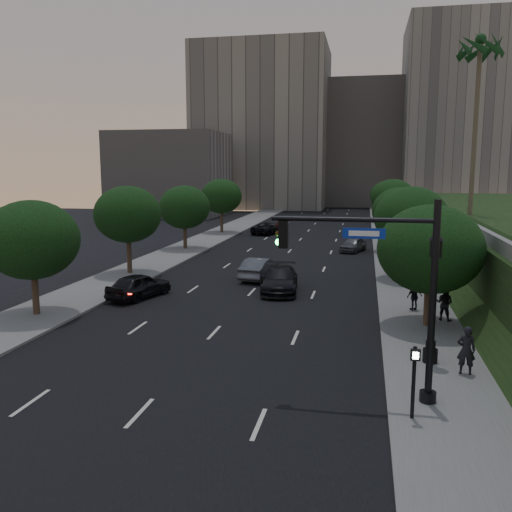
% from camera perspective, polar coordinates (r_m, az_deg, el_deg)
% --- Properties ---
extents(ground, '(160.00, 160.00, 0.00)m').
position_cam_1_polar(ground, '(22.37, -7.98, -11.78)').
color(ground, black).
rests_on(ground, ground).
extents(road_surface, '(16.00, 140.00, 0.02)m').
position_cam_1_polar(road_surface, '(50.79, 3.25, 0.18)').
color(road_surface, black).
rests_on(road_surface, ground).
extents(sidewalk_right, '(4.50, 140.00, 0.15)m').
position_cam_1_polar(sidewalk_right, '(50.39, 14.87, -0.12)').
color(sidewalk_right, slate).
rests_on(sidewalk_right, ground).
extents(sidewalk_left, '(4.50, 140.00, 0.15)m').
position_cam_1_polar(sidewalk_left, '(53.19, -7.74, 0.59)').
color(sidewalk_left, slate).
rests_on(sidewalk_left, ground).
extents(parapet_wall, '(0.35, 90.00, 0.70)m').
position_cam_1_polar(parapet_wall, '(48.23, 19.08, 4.40)').
color(parapet_wall, slate).
rests_on(parapet_wall, embankment).
extents(office_block_left, '(26.00, 20.00, 32.00)m').
position_cam_1_polar(office_block_left, '(113.92, 0.72, 13.26)').
color(office_block_left, gray).
rests_on(office_block_left, ground).
extents(office_block_mid, '(22.00, 18.00, 26.00)m').
position_cam_1_polar(office_block_mid, '(121.77, 11.10, 11.41)').
color(office_block_mid, gray).
rests_on(office_block_mid, ground).
extents(office_block_right, '(20.00, 22.00, 36.00)m').
position_cam_1_polar(office_block_right, '(117.33, 20.23, 13.57)').
color(office_block_right, gray).
rests_on(office_block_right, ground).
extents(office_block_filler, '(18.00, 16.00, 14.00)m').
position_cam_1_polar(office_block_filler, '(95.57, -8.95, 8.52)').
color(office_block_filler, gray).
rests_on(office_block_filler, ground).
extents(tree_right_a, '(5.20, 5.20, 6.24)m').
position_cam_1_polar(tree_right_a, '(28.13, 17.88, 0.68)').
color(tree_right_a, '#38281C').
rests_on(tree_right_a, ground).
extents(tree_right_b, '(5.20, 5.20, 6.74)m').
position_cam_1_polar(tree_right_b, '(39.95, 16.03, 3.89)').
color(tree_right_b, '#38281C').
rests_on(tree_right_b, ground).
extents(tree_right_c, '(5.20, 5.20, 6.24)m').
position_cam_1_polar(tree_right_c, '(52.91, 14.91, 4.62)').
color(tree_right_c, '#38281C').
rests_on(tree_right_c, ground).
extents(tree_right_d, '(5.20, 5.20, 6.74)m').
position_cam_1_polar(tree_right_d, '(66.83, 14.23, 5.97)').
color(tree_right_d, '#38281C').
rests_on(tree_right_d, ground).
extents(tree_right_e, '(5.20, 5.20, 6.24)m').
position_cam_1_polar(tree_right_e, '(81.82, 13.72, 6.19)').
color(tree_right_e, '#38281C').
rests_on(tree_right_e, ground).
extents(tree_left_a, '(5.00, 5.00, 6.34)m').
position_cam_1_polar(tree_left_a, '(31.22, -22.52, 1.57)').
color(tree_left_a, '#38281C').
rests_on(tree_left_a, ground).
extents(tree_left_b, '(5.00, 5.00, 6.71)m').
position_cam_1_polar(tree_left_b, '(41.61, -13.35, 4.28)').
color(tree_left_b, '#38281C').
rests_on(tree_left_b, ground).
extents(tree_left_c, '(5.00, 5.00, 6.34)m').
position_cam_1_polar(tree_left_c, '(53.69, -7.54, 5.11)').
color(tree_left_c, '#38281C').
rests_on(tree_left_c, ground).
extents(tree_left_d, '(5.00, 5.00, 6.71)m').
position_cam_1_polar(tree_left_d, '(67.04, -3.66, 6.29)').
color(tree_left_d, '#38281C').
rests_on(tree_left_d, ground).
extents(palm_far, '(3.20, 3.20, 15.50)m').
position_cam_1_polar(palm_far, '(51.38, 22.53, 19.39)').
color(palm_far, '#4C4233').
rests_on(palm_far, embankment).
extents(traffic_signal_mast, '(5.68, 0.56, 7.00)m').
position_cam_1_polar(traffic_signal_mast, '(18.72, 14.79, -4.40)').
color(traffic_signal_mast, black).
rests_on(traffic_signal_mast, ground).
extents(street_lamp, '(0.64, 0.64, 5.62)m').
position_cam_1_polar(street_lamp, '(22.96, 18.12, -4.71)').
color(street_lamp, black).
rests_on(street_lamp, ground).
extents(pedestrian_signal, '(0.30, 0.33, 2.50)m').
position_cam_1_polar(pedestrian_signal, '(18.02, 16.30, -12.02)').
color(pedestrian_signal, black).
rests_on(pedestrian_signal, ground).
extents(sedan_near_left, '(3.14, 4.99, 1.58)m').
position_cam_1_polar(sedan_near_left, '(34.40, -12.21, -3.06)').
color(sedan_near_left, black).
rests_on(sedan_near_left, ground).
extents(sedan_mid_left, '(2.34, 4.99, 1.58)m').
position_cam_1_polar(sedan_mid_left, '(39.36, 0.42, -1.31)').
color(sedan_mid_left, '#505257').
rests_on(sedan_mid_left, ground).
extents(sedan_far_left, '(4.03, 5.74, 1.45)m').
position_cam_1_polar(sedan_far_left, '(66.28, 1.31, 2.93)').
color(sedan_far_left, black).
rests_on(sedan_far_left, ground).
extents(sedan_near_right, '(2.81, 5.75, 1.61)m').
position_cam_1_polar(sedan_near_right, '(35.32, 2.52, -2.51)').
color(sedan_near_right, black).
rests_on(sedan_near_right, ground).
extents(sedan_far_right, '(2.86, 4.43, 1.40)m').
position_cam_1_polar(sedan_far_right, '(53.11, 10.19, 1.20)').
color(sedan_far_right, '#515358').
rests_on(sedan_far_right, ground).
extents(pedestrian_a, '(0.72, 0.50, 1.89)m').
position_cam_1_polar(pedestrian_a, '(22.53, 21.25, -9.22)').
color(pedestrian_a, black).
rests_on(pedestrian_a, sidewalk_right).
extents(pedestrian_b, '(1.10, 1.01, 1.82)m').
position_cam_1_polar(pedestrian_b, '(29.85, 19.22, -4.71)').
color(pedestrian_b, black).
rests_on(pedestrian_b, sidewalk_right).
extents(pedestrian_c, '(0.99, 0.76, 1.56)m').
position_cam_1_polar(pedestrian_c, '(31.46, 16.35, -4.11)').
color(pedestrian_c, black).
rests_on(pedestrian_c, sidewalk_right).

